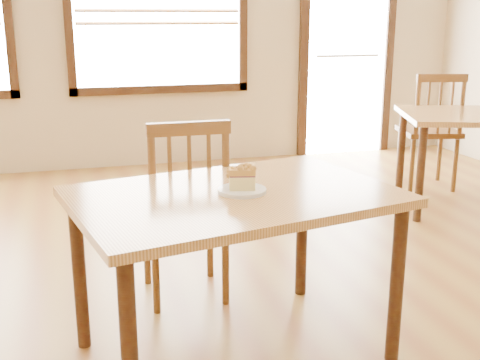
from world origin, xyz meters
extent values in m
plane|color=#C5B490|center=(0.00, 4.00, 1.50)|extent=(7.00, 0.00, 7.00)
cube|color=#301E0D|center=(0.30, 3.97, 0.76)|extent=(1.76, 0.06, 0.08)
cube|color=brown|center=(0.30, 3.94, 1.51)|extent=(1.56, 0.05, 0.03)
cube|color=brown|center=(0.30, 3.94, 1.39)|extent=(1.56, 0.05, 0.03)
cube|color=white|center=(2.30, 3.98, 1.10)|extent=(0.90, 0.02, 2.20)
cube|color=#301E0D|center=(1.80, 3.97, 1.10)|extent=(0.09, 0.06, 2.20)
cube|color=#301E0D|center=(2.79, 3.97, 1.10)|extent=(0.09, 0.06, 2.20)
cylinder|color=#B2B2B7|center=(2.30, 3.96, 1.05)|extent=(0.72, 0.03, 0.03)
cube|color=tan|center=(0.03, 0.34, 0.73)|extent=(1.46, 1.12, 0.04)
cylinder|color=#301E0D|center=(-0.47, -0.14, 0.35)|extent=(0.06, 0.06, 0.71)
cylinder|color=#301E0D|center=(0.68, 0.09, 0.35)|extent=(0.06, 0.06, 0.71)
cylinder|color=#301E0D|center=(-0.61, 0.59, 0.35)|extent=(0.06, 0.06, 0.71)
cylinder|color=#301E0D|center=(0.54, 0.82, 0.35)|extent=(0.06, 0.06, 0.71)
cube|color=#593418|center=(-0.06, 0.99, 0.48)|extent=(0.45, 0.45, 0.04)
cylinder|color=#593418|center=(0.12, 1.17, 0.22)|extent=(0.04, 0.04, 0.46)
cylinder|color=#593418|center=(-0.24, 1.17, 0.22)|extent=(0.04, 0.04, 0.46)
cylinder|color=#593418|center=(0.12, 0.81, 0.22)|extent=(0.04, 0.04, 0.46)
cylinder|color=#593418|center=(-0.25, 0.81, 0.22)|extent=(0.04, 0.04, 0.46)
cylinder|color=#593418|center=(0.12, 0.79, 0.72)|extent=(0.04, 0.04, 0.49)
cylinder|color=#593418|center=(-0.25, 0.79, 0.72)|extent=(0.04, 0.04, 0.49)
cube|color=#593418|center=(-0.07, 0.79, 0.95)|extent=(0.40, 0.05, 0.06)
cylinder|color=#593418|center=(0.03, 0.79, 0.71)|extent=(0.02, 0.02, 0.43)
cylinder|color=#593418|center=(-0.07, 0.79, 0.71)|extent=(0.02, 0.02, 0.43)
cylinder|color=#593418|center=(-0.16, 0.79, 0.71)|extent=(0.02, 0.02, 0.43)
cylinder|color=#301E0D|center=(1.81, 1.69, 0.35)|extent=(0.06, 0.06, 0.71)
cylinder|color=#301E0D|center=(2.04, 2.35, 0.35)|extent=(0.06, 0.06, 0.71)
cube|color=#593418|center=(2.39, 2.50, 0.49)|extent=(0.56, 0.56, 0.04)
cylinder|color=#593418|center=(2.62, 2.64, 0.22)|extent=(0.04, 0.04, 0.47)
cylinder|color=#593418|center=(2.26, 2.73, 0.22)|extent=(0.04, 0.04, 0.47)
cylinder|color=#593418|center=(2.53, 2.28, 0.22)|extent=(0.04, 0.04, 0.47)
cylinder|color=#593418|center=(2.17, 2.37, 0.22)|extent=(0.04, 0.04, 0.47)
cylinder|color=#593418|center=(2.52, 2.26, 0.74)|extent=(0.04, 0.04, 0.50)
cylinder|color=#593418|center=(2.16, 2.35, 0.74)|extent=(0.04, 0.04, 0.50)
cube|color=#593418|center=(2.34, 2.30, 0.97)|extent=(0.41, 0.14, 0.07)
cylinder|color=#593418|center=(2.44, 2.28, 0.73)|extent=(0.02, 0.02, 0.44)
cylinder|color=#593418|center=(2.34, 2.30, 0.73)|extent=(0.02, 0.02, 0.44)
cylinder|color=#593418|center=(2.24, 2.32, 0.73)|extent=(0.02, 0.02, 0.44)
cylinder|color=white|center=(0.06, 0.33, 0.76)|extent=(0.20, 0.20, 0.02)
cylinder|color=white|center=(0.06, 0.33, 0.75)|extent=(0.14, 0.14, 0.01)
cube|color=#D7CB79|center=(0.06, 0.33, 0.80)|extent=(0.12, 0.10, 0.06)
cube|color=#4F1638|center=(0.06, 0.33, 0.83)|extent=(0.12, 0.10, 0.01)
cube|color=#C0873C|center=(0.06, 0.33, 0.84)|extent=(0.12, 0.10, 0.02)
sphere|color=#C0873C|center=(0.11, 0.33, 0.86)|extent=(0.02, 0.02, 0.02)
sphere|color=#C0873C|center=(0.08, 0.33, 0.86)|extent=(0.02, 0.02, 0.02)
sphere|color=#C0873C|center=(0.08, 0.31, 0.86)|extent=(0.02, 0.02, 0.02)
sphere|color=#C0873C|center=(0.03, 0.35, 0.86)|extent=(0.02, 0.02, 0.02)
sphere|color=#C0873C|center=(0.02, 0.33, 0.86)|extent=(0.02, 0.02, 0.02)
sphere|color=#C0873C|center=(0.01, 0.32, 0.86)|extent=(0.02, 0.02, 0.02)
sphere|color=#C0873C|center=(0.05, 0.34, 0.86)|extent=(0.02, 0.02, 0.02)
sphere|color=#C0873C|center=(0.09, 0.36, 0.86)|extent=(0.02, 0.02, 0.02)
sphere|color=#C0873C|center=(0.02, 0.34, 0.86)|extent=(0.02, 0.02, 0.02)
sphere|color=#C0873C|center=(0.04, 0.35, 0.86)|extent=(0.02, 0.02, 0.02)
sphere|color=#C0873C|center=(0.04, 0.34, 0.86)|extent=(0.02, 0.02, 0.02)
sphere|color=#C0873C|center=(0.11, 0.32, 0.86)|extent=(0.02, 0.02, 0.02)
sphere|color=#C0873C|center=(0.03, 0.31, 0.86)|extent=(0.02, 0.02, 0.02)
sphere|color=#C0873C|center=(0.09, 0.31, 0.86)|extent=(0.02, 0.02, 0.02)
sphere|color=#C0873C|center=(0.01, 0.33, 0.84)|extent=(0.02, 0.02, 0.02)
sphere|color=#C0873C|center=(0.00, 0.32, 0.85)|extent=(0.01, 0.01, 0.01)
sphere|color=#C0873C|center=(0.01, 0.33, 0.81)|extent=(0.02, 0.02, 0.02)
sphere|color=#C0873C|center=(0.01, 0.35, 0.81)|extent=(0.01, 0.01, 0.01)
sphere|color=#C0873C|center=(0.01, 0.35, 0.83)|extent=(0.02, 0.02, 0.02)
sphere|color=#C0873C|center=(0.00, 0.33, 0.82)|extent=(0.01, 0.01, 0.01)
camera|label=1|loc=(-0.61, -1.98, 1.46)|focal=45.00mm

